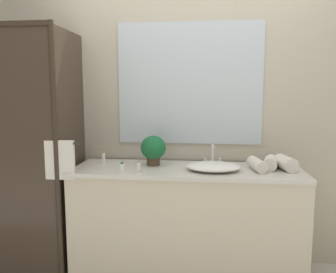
{
  "coord_description": "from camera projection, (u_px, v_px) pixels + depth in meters",
  "views": [
    {
      "loc": [
        0.14,
        -2.59,
        1.5
      ],
      "look_at": [
        -0.15,
        0.0,
        1.15
      ],
      "focal_mm": 35.77,
      "sensor_mm": 36.0,
      "label": 1
    }
  ],
  "objects": [
    {
      "name": "wall_back_with_mirror",
      "position": [
        189.0,
        114.0,
        2.93
      ],
      "size": [
        4.4,
        0.06,
        2.6
      ],
      "color": "#B2A893",
      "rests_on": "ground_plane"
    },
    {
      "name": "vanity_cabinet",
      "position": [
        186.0,
        222.0,
        2.72
      ],
      "size": [
        1.8,
        0.58,
        0.9
      ],
      "color": "beige",
      "rests_on": "ground_plane"
    },
    {
      "name": "shower_enclosure",
      "position": [
        21.0,
        153.0,
        2.59
      ],
      "size": [
        1.2,
        0.59,
        2.0
      ],
      "color": "#2D2319",
      "rests_on": "ground_plane"
    },
    {
      "name": "sink_basin",
      "position": [
        213.0,
        166.0,
        2.57
      ],
      "size": [
        0.42,
        0.32,
        0.06
      ],
      "primitive_type": "ellipsoid",
      "color": "white",
      "rests_on": "vanity_cabinet"
    },
    {
      "name": "faucet",
      "position": [
        213.0,
        158.0,
        2.75
      ],
      "size": [
        0.17,
        0.13,
        0.17
      ],
      "color": "silver",
      "rests_on": "vanity_cabinet"
    },
    {
      "name": "potted_plant",
      "position": [
        153.0,
        149.0,
        2.73
      ],
      "size": [
        0.21,
        0.21,
        0.25
      ],
      "color": "#473828",
      "rests_on": "vanity_cabinet"
    },
    {
      "name": "amenity_bottle_conditioner",
      "position": [
        122.0,
        168.0,
        2.5
      ],
      "size": [
        0.03,
        0.03,
        0.08
      ],
      "color": "white",
      "rests_on": "vanity_cabinet"
    },
    {
      "name": "amenity_bottle_shampoo",
      "position": [
        103.0,
        158.0,
        2.82
      ],
      "size": [
        0.03,
        0.03,
        0.1
      ],
      "color": "white",
      "rests_on": "vanity_cabinet"
    },
    {
      "name": "amenity_bottle_body_wash",
      "position": [
        139.0,
        167.0,
        2.49
      ],
      "size": [
        0.03,
        0.03,
        0.08
      ],
      "color": "silver",
      "rests_on": "vanity_cabinet"
    },
    {
      "name": "rolled_towel_near_edge",
      "position": [
        286.0,
        163.0,
        2.57
      ],
      "size": [
        0.16,
        0.23,
        0.11
      ],
      "primitive_type": "cylinder",
      "rotation": [
        1.57,
        0.0,
        0.24
      ],
      "color": "silver",
      "rests_on": "vanity_cabinet"
    },
    {
      "name": "rolled_towel_middle",
      "position": [
        271.0,
        163.0,
        2.6
      ],
      "size": [
        0.14,
        0.21,
        0.1
      ],
      "primitive_type": "cylinder",
      "rotation": [
        1.57,
        0.0,
        -0.23
      ],
      "color": "silver",
      "rests_on": "vanity_cabinet"
    },
    {
      "name": "rolled_towel_far_edge",
      "position": [
        257.0,
        164.0,
        2.56
      ],
      "size": [
        0.13,
        0.26,
        0.09
      ],
      "primitive_type": "cylinder",
      "rotation": [
        1.57,
        0.0,
        0.18
      ],
      "color": "silver",
      "rests_on": "vanity_cabinet"
    }
  ]
}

